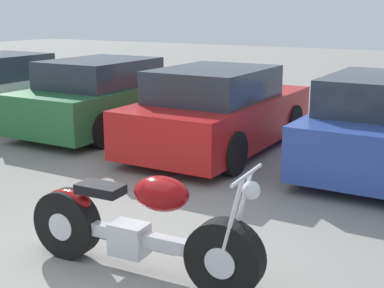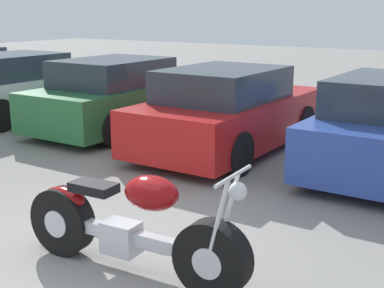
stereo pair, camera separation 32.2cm
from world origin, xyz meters
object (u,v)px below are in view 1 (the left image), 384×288
motorcycle (138,228)px  parked_car_red (219,112)px  parked_car_white (2,89)px  parked_car_green (107,97)px

motorcycle → parked_car_red: (-1.43, 4.36, 0.23)m
parked_car_white → parked_car_green: same height
motorcycle → parked_car_red: bearing=108.2°
parked_car_red → parked_car_green: bearing=173.8°
motorcycle → parked_car_red: 4.60m
parked_car_green → parked_car_red: same height
parked_car_white → parked_car_red: 5.34m
parked_car_white → parked_car_green: size_ratio=1.00×
motorcycle → parked_car_red: size_ratio=0.58×
parked_car_white → parked_car_red: bearing=0.3°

